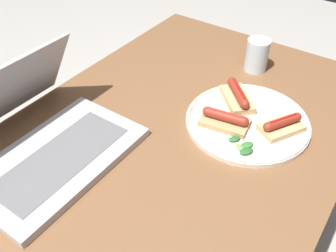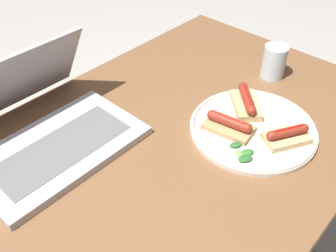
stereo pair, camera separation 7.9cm
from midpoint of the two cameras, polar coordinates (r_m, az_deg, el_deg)
desk at (r=0.88m, az=-0.31°, el=-9.14°), size 1.27×0.73×0.74m
laptop at (r=0.85m, az=-15.80°, el=-0.59°), size 0.36×0.32×0.20m
plate at (r=0.89m, az=15.30°, el=-0.39°), size 0.29×0.29×0.02m
sausage_toast_left at (r=0.87m, az=20.15°, el=-1.49°), size 0.11×0.10×0.04m
sausage_toast_middle at (r=0.86m, az=11.86°, el=0.08°), size 0.08×0.12×0.04m
sausage_toast_right at (r=0.93m, az=14.24°, el=3.40°), size 0.12×0.12×0.04m
salad_pile at (r=0.82m, az=14.11°, el=-4.18°), size 0.06×0.07×0.01m
drinking_glass at (r=1.08m, az=17.91°, el=9.23°), size 0.06×0.06×0.09m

